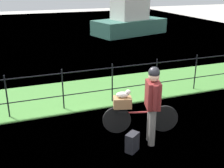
{
  "coord_description": "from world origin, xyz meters",
  "views": [
    {
      "loc": [
        -1.88,
        -4.61,
        3.24
      ],
      "look_at": [
        0.35,
        1.31,
        0.9
      ],
      "focal_mm": 44.7,
      "sensor_mm": 36.0,
      "label": 1
    }
  ],
  "objects": [
    {
      "name": "iron_fence",
      "position": [
        0.0,
        2.21,
        0.65
      ],
      "size": [
        18.04,
        0.04,
        1.13
      ],
      "color": "black",
      "rests_on": "ground"
    },
    {
      "name": "grass_strip",
      "position": [
        0.0,
        3.07,
        0.01
      ],
      "size": [
        27.0,
        2.4,
        0.03
      ],
      "primitive_type": "cube",
      "color": "#478438",
      "rests_on": "ground"
    },
    {
      "name": "ground_plane",
      "position": [
        0.0,
        0.0,
        0.0
      ],
      "size": [
        60.0,
        60.0,
        0.0
      ],
      "primitive_type": "plane",
      "color": "#B2ADA3"
    },
    {
      "name": "moored_boat_near",
      "position": [
        5.59,
        12.02,
        0.8
      ],
      "size": [
        5.07,
        3.33,
        3.82
      ],
      "color": "#336656",
      "rests_on": "ground"
    },
    {
      "name": "backpack_on_paving",
      "position": [
        0.2,
        -0.23,
        0.2
      ],
      "size": [
        0.33,
        0.31,
        0.4
      ],
      "primitive_type": "cube",
      "rotation": [
        0.0,
        0.0,
        0.61
      ],
      "color": "black",
      "rests_on": "ground"
    },
    {
      "name": "bicycle_main",
      "position": [
        0.67,
        0.41,
        0.34
      ],
      "size": [
        1.65,
        0.54,
        0.64
      ],
      "color": "black",
      "rests_on": "ground"
    },
    {
      "name": "harbor_water",
      "position": [
        0.0,
        11.83,
        0.0
      ],
      "size": [
        30.0,
        30.0,
        0.0
      ],
      "primitive_type": "plane",
      "color": "#426684",
      "rests_on": "ground"
    },
    {
      "name": "cyclist_person",
      "position": [
        0.7,
        -0.07,
        1.0
      ],
      "size": [
        0.37,
        0.52,
        1.68
      ],
      "color": "slate",
      "rests_on": "ground"
    },
    {
      "name": "wooden_crate",
      "position": [
        0.3,
        0.53,
        0.75
      ],
      "size": [
        0.46,
        0.38,
        0.23
      ],
      "primitive_type": "cube",
      "rotation": [
        0.0,
        0.0,
        -0.3
      ],
      "color": "olive",
      "rests_on": "bicycle_main"
    },
    {
      "name": "terrier_dog",
      "position": [
        0.32,
        0.52,
        0.94
      ],
      "size": [
        0.32,
        0.22,
        0.18
      ],
      "color": "silver",
      "rests_on": "wooden_crate"
    }
  ]
}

